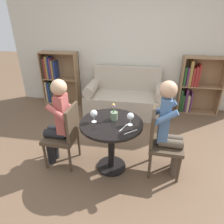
{
  "coord_description": "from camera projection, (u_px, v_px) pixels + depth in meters",
  "views": [
    {
      "loc": [
        0.37,
        -2.14,
        1.97
      ],
      "look_at": [
        0.0,
        0.05,
        0.85
      ],
      "focal_mm": 32.0,
      "sensor_mm": 36.0,
      "label": 1
    }
  ],
  "objects": [
    {
      "name": "bookshelf_right",
      "position": [
        194.0,
        86.0,
        4.16
      ],
      "size": [
        0.82,
        0.28,
        1.18
      ],
      "color": "#93704C",
      "rests_on": "ground_plane"
    },
    {
      "name": "chair_left",
      "position": [
        66.0,
        133.0,
        2.7
      ],
      "size": [
        0.43,
        0.43,
        0.9
      ],
      "rotation": [
        0.0,
        0.0,
        -1.6
      ],
      "color": "#473828",
      "rests_on": "ground_plane"
    },
    {
      "name": "bookshelf_left",
      "position": [
        56.0,
        79.0,
        4.61
      ],
      "size": [
        0.82,
        0.28,
        1.18
      ],
      "color": "#93704C",
      "rests_on": "ground_plane"
    },
    {
      "name": "round_table",
      "position": [
        111.0,
        134.0,
        2.58
      ],
      "size": [
        0.8,
        0.8,
        0.73
      ],
      "color": "black",
      "rests_on": "ground_plane"
    },
    {
      "name": "person_left",
      "position": [
        58.0,
        122.0,
        2.64
      ],
      "size": [
        0.42,
        0.35,
        1.25
      ],
      "rotation": [
        0.0,
        0.0,
        -1.6
      ],
      "color": "black",
      "rests_on": "ground_plane"
    },
    {
      "name": "chair_right",
      "position": [
        160.0,
        140.0,
        2.56
      ],
      "size": [
        0.44,
        0.44,
        0.9
      ],
      "rotation": [
        0.0,
        0.0,
        1.53
      ],
      "color": "#473828",
      "rests_on": "ground_plane"
    },
    {
      "name": "couch",
      "position": [
        125.0,
        98.0,
        4.26
      ],
      "size": [
        1.65,
        0.8,
        0.92
      ],
      "color": "#B7A893",
      "rests_on": "ground_plane"
    },
    {
      "name": "wine_glass_right",
      "position": [
        130.0,
        117.0,
        2.39
      ],
      "size": [
        0.09,
        0.09,
        0.16
      ],
      "color": "white",
      "rests_on": "round_table"
    },
    {
      "name": "ground_plane",
      "position": [
        111.0,
        167.0,
        2.83
      ],
      "size": [
        16.0,
        16.0,
        0.0
      ],
      "primitive_type": "plane",
      "color": "brown"
    },
    {
      "name": "person_right",
      "position": [
        169.0,
        128.0,
        2.45
      ],
      "size": [
        0.43,
        0.35,
        1.29
      ],
      "rotation": [
        0.0,
        0.0,
        1.53
      ],
      "color": "brown",
      "rests_on": "ground_plane"
    },
    {
      "name": "knife_left_setting",
      "position": [
        123.0,
        128.0,
        2.38
      ],
      "size": [
        0.08,
        0.18,
        0.0
      ],
      "color": "silver",
      "rests_on": "round_table"
    },
    {
      "name": "fork_left_setting",
      "position": [
        131.0,
        132.0,
        2.3
      ],
      "size": [
        0.15,
        0.13,
        0.0
      ],
      "color": "silver",
      "rests_on": "round_table"
    },
    {
      "name": "flower_vase",
      "position": [
        114.0,
        114.0,
        2.53
      ],
      "size": [
        0.1,
        0.1,
        0.22
      ],
      "color": "gray",
      "rests_on": "round_table"
    },
    {
      "name": "wine_glass_left",
      "position": [
        94.0,
        114.0,
        2.46
      ],
      "size": [
        0.09,
        0.09,
        0.16
      ],
      "color": "white",
      "rests_on": "round_table"
    },
    {
      "name": "back_wall",
      "position": [
        129.0,
        44.0,
        4.16
      ],
      "size": [
        5.2,
        0.05,
        2.7
      ],
      "color": "beige",
      "rests_on": "ground_plane"
    }
  ]
}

